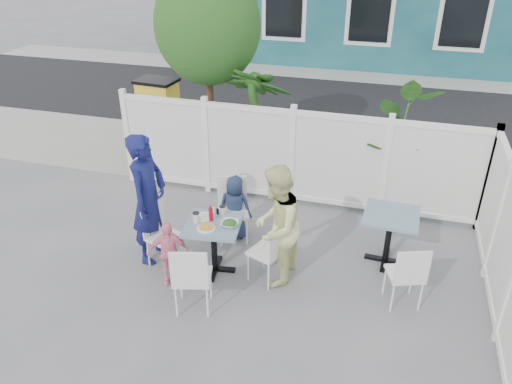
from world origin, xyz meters
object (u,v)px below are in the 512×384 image
(main_table, at_px, (214,234))
(spare_table, at_px, (390,225))
(chair_back, at_px, (233,204))
(boy, at_px, (235,207))
(utility_cabinet, at_px, (160,115))
(chair_near, at_px, (191,275))
(chair_right, at_px, (271,248))
(chair_left, at_px, (160,230))
(toddler, at_px, (168,253))
(woman, at_px, (276,227))
(man, at_px, (149,199))

(main_table, bearing_deg, spare_table, 21.02)
(chair_back, height_order, boy, boy)
(spare_table, bearing_deg, chair_back, 179.67)
(utility_cabinet, bearing_deg, chair_near, -54.80)
(chair_right, relative_size, chair_near, 0.93)
(main_table, relative_size, chair_left, 0.89)
(spare_table, bearing_deg, chair_near, -141.93)
(chair_right, relative_size, toddler, 0.98)
(woman, height_order, toddler, woman)
(main_table, height_order, chair_right, chair_right)
(boy, xyz_separation_m, toddler, (-0.47, -1.24, -0.04))
(utility_cabinet, xyz_separation_m, toddler, (2.07, -4.06, -0.22))
(main_table, height_order, woman, woman)
(utility_cabinet, relative_size, chair_left, 1.52)
(utility_cabinet, distance_m, chair_near, 5.20)
(chair_left, relative_size, woman, 0.55)
(spare_table, xyz_separation_m, woman, (-1.36, -0.79, 0.22))
(utility_cabinet, relative_size, man, 0.73)
(chair_left, bearing_deg, main_table, 109.69)
(toddler, bearing_deg, chair_near, -65.28)
(spare_table, relative_size, chair_near, 0.80)
(spare_table, relative_size, chair_back, 0.80)
(spare_table, bearing_deg, chair_left, -163.64)
(chair_near, distance_m, toddler, 0.69)
(spare_table, bearing_deg, man, -166.05)
(spare_table, xyz_separation_m, chair_back, (-2.20, 0.01, -0.03))
(utility_cabinet, height_order, man, man)
(boy, bearing_deg, woman, 134.32)
(chair_back, relative_size, woman, 0.58)
(utility_cabinet, bearing_deg, boy, -42.46)
(man, distance_m, woman, 1.74)
(chair_back, xyz_separation_m, toddler, (-0.44, -1.23, -0.10))
(spare_table, distance_m, man, 3.21)
(woman, bearing_deg, toddler, -68.86)
(utility_cabinet, relative_size, main_table, 1.71)
(utility_cabinet, bearing_deg, toddler, -57.49)
(main_table, xyz_separation_m, chair_right, (0.77, -0.01, -0.06))
(spare_table, xyz_separation_m, chair_left, (-2.93, -0.86, -0.07))
(man, xyz_separation_m, woman, (1.73, -0.02, -0.11))
(chair_back, bearing_deg, woman, 114.99)
(spare_table, height_order, toddler, toddler)
(chair_right, height_order, woman, woman)
(main_table, bearing_deg, utility_cabinet, 124.56)
(boy, bearing_deg, chair_left, 49.04)
(chair_left, height_order, toddler, toddler)
(main_table, xyz_separation_m, chair_near, (0.04, -0.84, -0.02))
(chair_right, bearing_deg, boy, 62.34)
(chair_left, xyz_separation_m, man, (-0.17, 0.09, 0.40))
(chair_back, bearing_deg, chair_near, 70.97)
(spare_table, relative_size, woman, 0.46)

